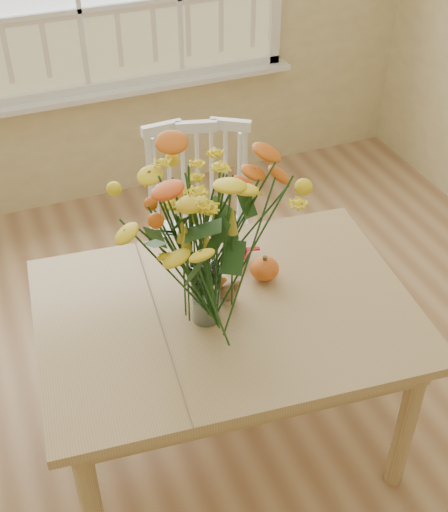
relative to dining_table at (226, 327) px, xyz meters
name	(u,v)px	position (x,y,z in m)	size (l,w,h in m)	color
floor	(243,488)	(-0.03, -0.26, -0.62)	(4.00, 4.50, 0.01)	#A0744D
dining_table	(226,327)	(0.00, 0.00, 0.00)	(1.40, 1.07, 0.71)	tan
windsor_chair	(201,225)	(0.17, 0.71, -0.06)	(0.55, 0.54, 0.99)	white
flower_vase	(205,241)	(-0.08, -0.02, 0.42)	(0.46, 0.46, 0.55)	white
pumpkin	(264,270)	(0.19, 0.10, 0.13)	(0.11, 0.11, 0.08)	#D65219
turkey_figurine	(227,291)	(0.02, 0.04, 0.13)	(0.09, 0.08, 0.10)	#CCB78C
dark_gourd	(235,251)	(0.14, 0.25, 0.13)	(0.13, 0.09, 0.08)	#38160F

